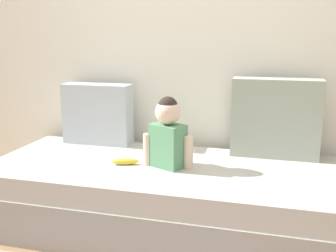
% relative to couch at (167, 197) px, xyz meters
% --- Properties ---
extents(ground_plane, '(12.00, 12.00, 0.00)m').
position_rel_couch_xyz_m(ground_plane, '(0.00, 0.00, -0.21)').
color(ground_plane, '#93704C').
extents(back_wall, '(5.49, 0.10, 2.33)m').
position_rel_couch_xyz_m(back_wall, '(0.00, 0.60, 0.96)').
color(back_wall, silver).
rests_on(back_wall, ground).
extents(couch, '(2.29, 0.93, 0.42)m').
position_rel_couch_xyz_m(couch, '(0.00, 0.00, 0.00)').
color(couch, '#9C978F').
rests_on(couch, ground).
extents(throw_pillow_left, '(0.50, 0.16, 0.44)m').
position_rel_couch_xyz_m(throw_pillow_left, '(-0.63, 0.37, 0.43)').
color(throw_pillow_left, '#B2BCC6').
rests_on(throw_pillow_left, couch).
extents(throw_pillow_right, '(0.56, 0.16, 0.52)m').
position_rel_couch_xyz_m(throw_pillow_right, '(0.63, 0.37, 0.47)').
color(throw_pillow_right, '#99A393').
rests_on(throw_pillow_right, couch).
extents(toddler, '(0.31, 0.21, 0.43)m').
position_rel_couch_xyz_m(toddler, '(0.01, -0.02, 0.42)').
color(toddler, '#568E66').
rests_on(toddler, couch).
extents(banana, '(0.18, 0.10, 0.04)m').
position_rel_couch_xyz_m(banana, '(-0.26, -0.05, 0.23)').
color(banana, yellow).
rests_on(banana, couch).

